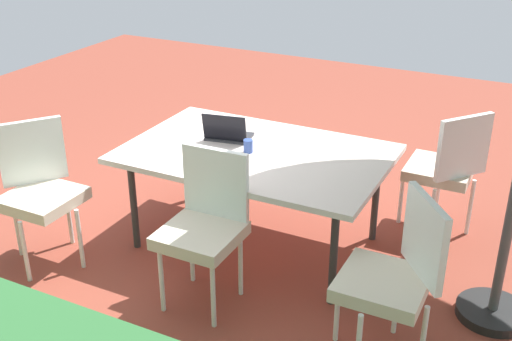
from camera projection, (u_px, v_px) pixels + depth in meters
name	position (u px, v px, depth m)	size (l,w,h in m)	color
ground_plane	(256.00, 244.00, 4.74)	(10.00, 10.00, 0.02)	brown
dining_table	(256.00, 158.00, 4.45)	(1.81, 1.17, 0.73)	silver
chair_southwest	(446.00, 166.00, 4.65)	(0.58, 0.58, 0.98)	beige
chair_north	(205.00, 222.00, 3.90)	(0.46, 0.46, 0.98)	beige
chair_northeast	(40.00, 187.00, 4.33)	(0.58, 0.58, 0.98)	beige
chair_northwest	(395.00, 273.00, 3.40)	(0.58, 0.58, 0.98)	beige
laptop	(228.00, 133.00, 4.60)	(0.36, 0.30, 0.21)	#2D2D33
cup	(248.00, 146.00, 4.39)	(0.07, 0.07, 0.09)	#334C99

